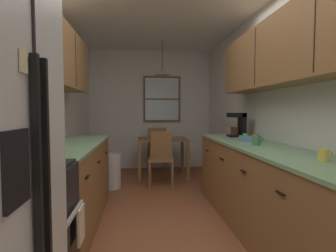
% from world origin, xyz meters
% --- Properties ---
extents(ground_plane, '(12.00, 12.00, 0.00)m').
position_xyz_m(ground_plane, '(0.00, 1.00, 0.00)').
color(ground_plane, brown).
extents(wall_left, '(0.10, 9.00, 2.55)m').
position_xyz_m(wall_left, '(-1.35, 1.00, 1.27)').
color(wall_left, silver).
rests_on(wall_left, ground).
extents(wall_right, '(0.10, 9.00, 2.55)m').
position_xyz_m(wall_right, '(1.35, 1.00, 1.27)').
color(wall_right, silver).
rests_on(wall_right, ground).
extents(wall_back, '(4.40, 0.10, 2.55)m').
position_xyz_m(wall_back, '(0.00, 3.65, 1.27)').
color(wall_back, silver).
rests_on(wall_back, ground).
extents(stove_range, '(0.66, 0.60, 1.10)m').
position_xyz_m(stove_range, '(-0.99, -0.58, 0.47)').
color(stove_range, black).
rests_on(stove_range, ground).
extents(counter_left, '(0.64, 2.00, 0.90)m').
position_xyz_m(counter_left, '(-1.00, 0.72, 0.45)').
color(counter_left, olive).
rests_on(counter_left, ground).
extents(upper_cabinets_left, '(0.33, 2.08, 0.66)m').
position_xyz_m(upper_cabinets_left, '(-1.14, 0.67, 1.84)').
color(upper_cabinets_left, olive).
extents(counter_right, '(0.64, 3.26, 0.90)m').
position_xyz_m(counter_right, '(1.00, 0.12, 0.45)').
color(counter_right, olive).
rests_on(counter_right, ground).
extents(upper_cabinets_right, '(0.33, 2.94, 0.66)m').
position_xyz_m(upper_cabinets_right, '(1.14, 0.07, 1.83)').
color(upper_cabinets_right, olive).
extents(dining_table, '(0.92, 0.70, 0.73)m').
position_xyz_m(dining_table, '(0.18, 2.79, 0.60)').
color(dining_table, brown).
rests_on(dining_table, ground).
extents(dining_chair_near, '(0.44, 0.44, 0.90)m').
position_xyz_m(dining_chair_near, '(0.11, 2.23, 0.50)').
color(dining_chair_near, olive).
rests_on(dining_chair_near, ground).
extents(dining_chair_far, '(0.43, 0.43, 0.90)m').
position_xyz_m(dining_chair_far, '(0.12, 3.35, 0.50)').
color(dining_chair_far, olive).
rests_on(dining_chair_far, ground).
extents(pendant_light, '(0.32, 0.32, 0.63)m').
position_xyz_m(pendant_light, '(0.18, 2.79, 1.97)').
color(pendant_light, black).
extents(back_window, '(0.80, 0.05, 0.98)m').
position_xyz_m(back_window, '(0.24, 3.58, 1.50)').
color(back_window, brown).
extents(trash_bin, '(0.30, 0.30, 0.56)m').
position_xyz_m(trash_bin, '(-0.70, 2.14, 0.28)').
color(trash_bin, silver).
rests_on(trash_bin, ground).
extents(storage_canister, '(0.12, 0.12, 0.18)m').
position_xyz_m(storage_canister, '(-1.00, -0.03, 0.99)').
color(storage_canister, '#D84C19').
rests_on(storage_canister, counter_left).
extents(dish_towel, '(0.02, 0.16, 0.24)m').
position_xyz_m(dish_towel, '(-0.64, -0.43, 0.50)').
color(dish_towel, beige).
extents(coffee_maker, '(0.22, 0.18, 0.32)m').
position_xyz_m(coffee_maker, '(1.09, 1.29, 1.07)').
color(coffee_maker, black).
rests_on(coffee_maker, counter_right).
extents(mug_by_coffeemaker, '(0.11, 0.07, 0.11)m').
position_xyz_m(mug_by_coffeemaker, '(0.94, 0.41, 0.95)').
color(mug_by_coffeemaker, '#3F7F4C').
rests_on(mug_by_coffeemaker, counter_right).
extents(mug_spare, '(0.11, 0.07, 0.09)m').
position_xyz_m(mug_spare, '(1.04, -0.48, 0.94)').
color(mug_spare, '#E5CC4C').
rests_on(mug_spare, counter_right).
extents(fruit_bowl, '(0.26, 0.26, 0.09)m').
position_xyz_m(fruit_bowl, '(1.03, 0.77, 0.94)').
color(fruit_bowl, '#597F9E').
rests_on(fruit_bowl, counter_right).
extents(table_serving_bowl, '(0.20, 0.20, 0.06)m').
position_xyz_m(table_serving_bowl, '(0.24, 2.73, 0.76)').
color(table_serving_bowl, '#E0D14C').
rests_on(table_serving_bowl, dining_table).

